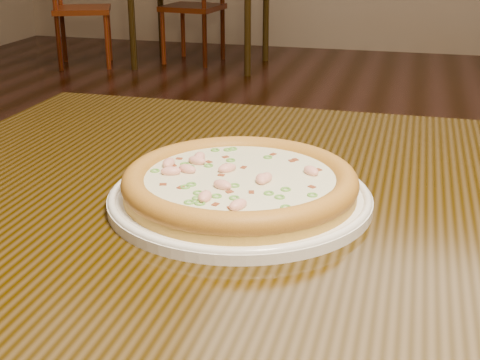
% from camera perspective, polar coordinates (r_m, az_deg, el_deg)
% --- Properties ---
extents(ground, '(9.00, 9.00, 0.00)m').
position_cam_1_polar(ground, '(1.86, 6.01, -13.76)').
color(ground, black).
extents(hero_table, '(1.20, 0.80, 0.75)m').
position_cam_1_polar(hero_table, '(0.86, 8.65, -7.57)').
color(hero_table, black).
rests_on(hero_table, ground).
extents(plate, '(0.31, 0.31, 0.02)m').
position_cam_1_polar(plate, '(0.79, 0.00, -1.44)').
color(plate, white).
rests_on(plate, hero_table).
extents(pizza, '(0.28, 0.28, 0.03)m').
position_cam_1_polar(pizza, '(0.78, -0.02, -0.20)').
color(pizza, gold).
rests_on(pizza, plate).
extents(chair_a, '(0.55, 0.55, 0.95)m').
position_cam_1_polar(chair_a, '(5.46, -13.91, 14.00)').
color(chair_a, '#542502').
rests_on(chair_a, ground).
extents(chair_b, '(0.47, 0.47, 0.95)m').
position_cam_1_polar(chair_b, '(5.45, -3.52, 14.55)').
color(chair_b, '#542502').
rests_on(chair_b, ground).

